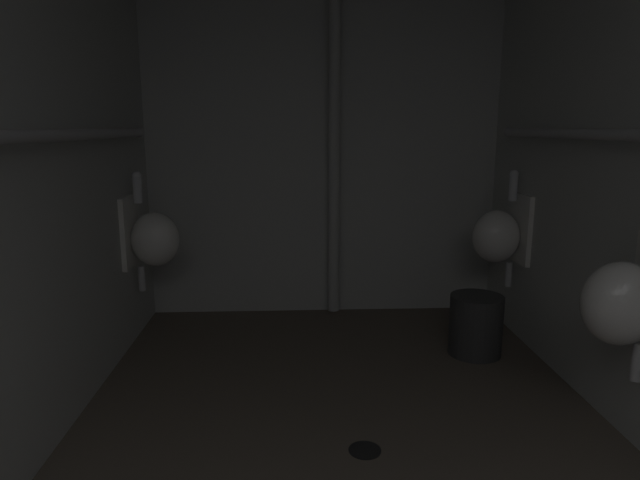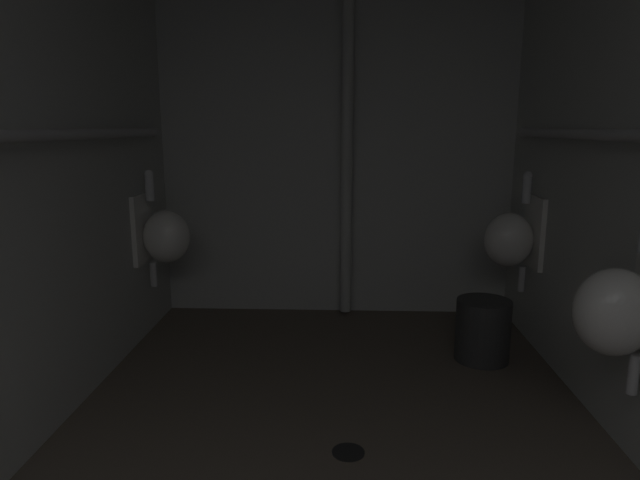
{
  "view_description": "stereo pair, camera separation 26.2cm",
  "coord_description": "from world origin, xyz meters",
  "px_view_note": "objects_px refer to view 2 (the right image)",
  "views": [
    {
      "loc": [
        -0.22,
        -0.04,
        1.35
      ],
      "look_at": [
        -0.07,
        2.87,
        0.75
      ],
      "focal_mm": 31.14,
      "sensor_mm": 36.0,
      "label": 1
    },
    {
      "loc": [
        0.05,
        -0.04,
        1.35
      ],
      "look_at": [
        -0.07,
        2.87,
        0.75
      ],
      "focal_mm": 31.14,
      "sensor_mm": 36.0,
      "label": 2
    }
  ],
  "objects_px": {
    "standpipe_back_wall": "(347,142)",
    "waste_bin": "(483,330)",
    "urinal_right_mid": "(620,309)",
    "urinal_right_far": "(512,238)",
    "floor_drain": "(348,452)",
    "urinal_left_mid": "(163,235)"
  },
  "relations": [
    {
      "from": "urinal_left_mid",
      "to": "floor_drain",
      "type": "bearing_deg",
      "value": -48.07
    },
    {
      "from": "urinal_right_mid",
      "to": "waste_bin",
      "type": "distance_m",
      "value": 1.19
    },
    {
      "from": "standpipe_back_wall",
      "to": "floor_drain",
      "type": "distance_m",
      "value": 2.16
    },
    {
      "from": "urinal_right_far",
      "to": "floor_drain",
      "type": "height_order",
      "value": "urinal_right_far"
    },
    {
      "from": "urinal_right_mid",
      "to": "standpipe_back_wall",
      "type": "relative_size",
      "value": 0.31
    },
    {
      "from": "standpipe_back_wall",
      "to": "waste_bin",
      "type": "bearing_deg",
      "value": -44.26
    },
    {
      "from": "standpipe_back_wall",
      "to": "floor_drain",
      "type": "relative_size",
      "value": 17.46
    },
    {
      "from": "standpipe_back_wall",
      "to": "waste_bin",
      "type": "relative_size",
      "value": 6.72
    },
    {
      "from": "floor_drain",
      "to": "standpipe_back_wall",
      "type": "bearing_deg",
      "value": 90.16
    },
    {
      "from": "urinal_right_mid",
      "to": "urinal_right_far",
      "type": "bearing_deg",
      "value": 90.0
    },
    {
      "from": "urinal_right_mid",
      "to": "floor_drain",
      "type": "relative_size",
      "value": 5.39
    },
    {
      "from": "urinal_right_far",
      "to": "standpipe_back_wall",
      "type": "distance_m",
      "value": 1.27
    },
    {
      "from": "urinal_right_mid",
      "to": "waste_bin",
      "type": "xyz_separation_m",
      "value": [
        -0.22,
        1.07,
        -0.49
      ]
    },
    {
      "from": "urinal_right_mid",
      "to": "urinal_right_far",
      "type": "relative_size",
      "value": 1.0
    },
    {
      "from": "urinal_right_mid",
      "to": "urinal_right_far",
      "type": "height_order",
      "value": "same"
    },
    {
      "from": "urinal_right_far",
      "to": "standpipe_back_wall",
      "type": "bearing_deg",
      "value": 155.03
    },
    {
      "from": "urinal_left_mid",
      "to": "urinal_right_far",
      "type": "bearing_deg",
      "value": -0.37
    },
    {
      "from": "urinal_right_mid",
      "to": "floor_drain",
      "type": "xyz_separation_m",
      "value": [
        -1.02,
        0.07,
        -0.67
      ]
    },
    {
      "from": "urinal_left_mid",
      "to": "urinal_right_far",
      "type": "height_order",
      "value": "same"
    },
    {
      "from": "urinal_right_mid",
      "to": "standpipe_back_wall",
      "type": "xyz_separation_m",
      "value": [
        -1.02,
        1.85,
        0.57
      ]
    },
    {
      "from": "urinal_left_mid",
      "to": "floor_drain",
      "type": "distance_m",
      "value": 1.88
    },
    {
      "from": "urinal_right_mid",
      "to": "standpipe_back_wall",
      "type": "distance_m",
      "value": 2.19
    }
  ]
}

